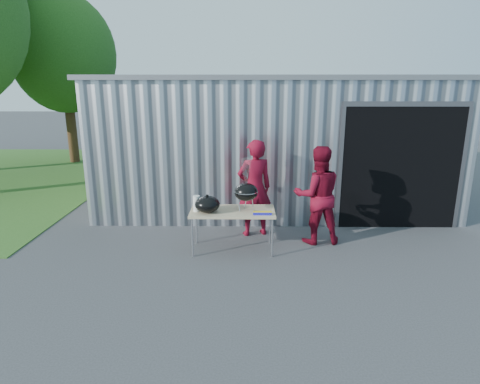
{
  "coord_description": "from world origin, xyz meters",
  "views": [
    {
      "loc": [
        0.1,
        -6.35,
        2.91
      ],
      "look_at": [
        0.03,
        0.59,
        1.05
      ],
      "focal_mm": 30.0,
      "sensor_mm": 36.0,
      "label": 1
    }
  ],
  "objects_px": {
    "kettle_grill": "(246,187)",
    "person_cook": "(255,188)",
    "folding_table": "(233,213)",
    "person_bystander": "(318,195)"
  },
  "relations": [
    {
      "from": "person_cook",
      "to": "kettle_grill",
      "type": "bearing_deg",
      "value": 60.01
    },
    {
      "from": "person_bystander",
      "to": "person_cook",
      "type": "bearing_deg",
      "value": -22.96
    },
    {
      "from": "folding_table",
      "to": "person_cook",
      "type": "height_order",
      "value": "person_cook"
    },
    {
      "from": "folding_table",
      "to": "person_cook",
      "type": "xyz_separation_m",
      "value": [
        0.41,
        0.79,
        0.25
      ]
    },
    {
      "from": "folding_table",
      "to": "person_bystander",
      "type": "xyz_separation_m",
      "value": [
        1.57,
        0.41,
        0.21
      ]
    },
    {
      "from": "kettle_grill",
      "to": "person_bystander",
      "type": "relative_size",
      "value": 0.51
    },
    {
      "from": "kettle_grill",
      "to": "person_cook",
      "type": "relative_size",
      "value": 0.49
    },
    {
      "from": "person_cook",
      "to": "person_bystander",
      "type": "distance_m",
      "value": 1.23
    },
    {
      "from": "kettle_grill",
      "to": "person_cook",
      "type": "xyz_separation_m",
      "value": [
        0.17,
        0.77,
        -0.22
      ]
    },
    {
      "from": "person_cook",
      "to": "person_bystander",
      "type": "relative_size",
      "value": 1.04
    }
  ]
}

